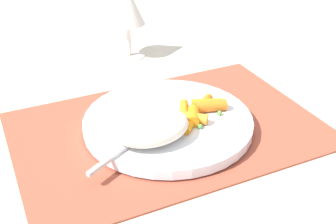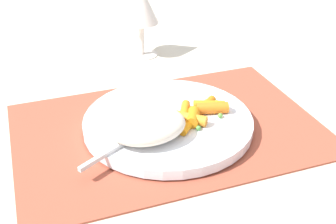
{
  "view_description": "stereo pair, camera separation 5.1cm",
  "coord_description": "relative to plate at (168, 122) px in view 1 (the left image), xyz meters",
  "views": [
    {
      "loc": [
        -0.23,
        -0.5,
        0.36
      ],
      "look_at": [
        0.0,
        0.0,
        0.03
      ],
      "focal_mm": 47.02,
      "sensor_mm": 36.0,
      "label": 1
    },
    {
      "loc": [
        -0.19,
        -0.52,
        0.36
      ],
      "look_at": [
        0.0,
        0.0,
        0.03
      ],
      "focal_mm": 47.02,
      "sensor_mm": 36.0,
      "label": 2
    }
  ],
  "objects": [
    {
      "name": "ground_plane",
      "position": [
        0.0,
        0.0,
        -0.01
      ],
      "size": [
        2.4,
        2.4,
        0.0
      ],
      "primitive_type": "plane",
      "color": "beige"
    },
    {
      "name": "placemat",
      "position": [
        0.0,
        0.0,
        -0.01
      ],
      "size": [
        0.45,
        0.3,
        0.01
      ],
      "primitive_type": "cube",
      "color": "#9E4733",
      "rests_on": "ground_plane"
    },
    {
      "name": "plate",
      "position": [
        0.0,
        0.0,
        0.0
      ],
      "size": [
        0.25,
        0.25,
        0.02
      ],
      "primitive_type": "cylinder",
      "color": "white",
      "rests_on": "placemat"
    },
    {
      "name": "rice_mound",
      "position": [
        -0.04,
        -0.04,
        0.03
      ],
      "size": [
        0.11,
        0.08,
        0.04
      ],
      "primitive_type": "ellipsoid",
      "color": "beige",
      "rests_on": "plate"
    },
    {
      "name": "carrot_portion",
      "position": [
        0.04,
        -0.01,
        0.02
      ],
      "size": [
        0.09,
        0.08,
        0.02
      ],
      "color": "orange",
      "rests_on": "plate"
    },
    {
      "name": "pea_scatter",
      "position": [
        0.05,
        -0.01,
        0.01
      ],
      "size": [
        0.09,
        0.07,
        0.01
      ],
      "color": "#4F9F36",
      "rests_on": "plate"
    },
    {
      "name": "fork",
      "position": [
        -0.03,
        -0.02,
        0.01
      ],
      "size": [
        0.19,
        0.11,
        0.01
      ],
      "color": "silver",
      "rests_on": "plate"
    },
    {
      "name": "wine_glass",
      "position": [
        0.04,
        0.28,
        0.09
      ],
      "size": [
        0.07,
        0.07,
        0.14
      ],
      "color": "silver",
      "rests_on": "ground_plane"
    }
  ]
}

